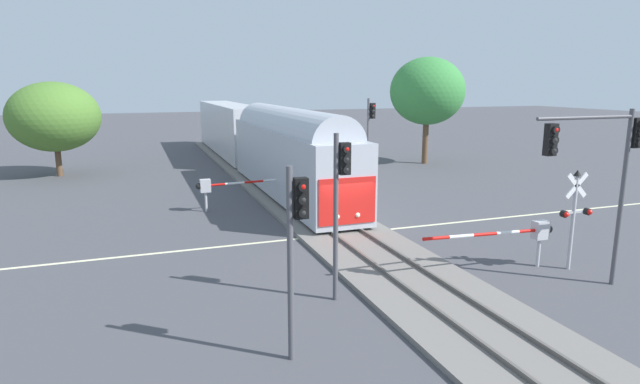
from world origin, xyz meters
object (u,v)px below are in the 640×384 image
traffic_signal_far_side (370,129)px  traffic_signal_near_left (296,233)px  commuter_train (255,137)px  traffic_signal_near_right (604,156)px  maple_right_background (427,91)px  traffic_signal_median (340,190)px  crossing_gate_far (218,186)px  crossing_signal_mast (575,209)px  crossing_gate_near (527,232)px  pine_left_background (54,117)px

traffic_signal_far_side → traffic_signal_near_left: bearing=-119.6°
commuter_train → traffic_signal_near_right: traffic_signal_near_right is taller
maple_right_background → traffic_signal_near_left: bearing=-126.1°
traffic_signal_median → traffic_signal_near_left: 3.95m
crossing_gate_far → traffic_signal_near_right: traffic_signal_near_right is taller
commuter_train → traffic_signal_near_left: bearing=-100.8°
crossing_signal_mast → traffic_signal_median: 9.31m
traffic_signal_median → maple_right_background: maple_right_background is taller
crossing_signal_mast → traffic_signal_near_right: traffic_signal_near_right is taller
commuter_train → traffic_signal_near_left: 28.54m
crossing_signal_mast → crossing_gate_far: crossing_signal_mast is taller
traffic_signal_far_side → traffic_signal_near_right: traffic_signal_near_right is taller
crossing_gate_near → traffic_signal_near_left: traffic_signal_near_left is taller
traffic_signal_near_right → traffic_signal_near_left: size_ratio=1.22×
crossing_gate_near → traffic_signal_near_right: 4.02m
pine_left_background → traffic_signal_median: bearing=-68.2°
traffic_signal_far_side → pine_left_background: bearing=148.4°
traffic_signal_near_left → pine_left_background: size_ratio=0.71×
traffic_signal_median → traffic_signal_far_side: bearing=62.1°
traffic_signal_median → maple_right_background: size_ratio=0.60×
crossing_gate_near → crossing_signal_mast: 1.87m
commuter_train → crossing_gate_far: 12.49m
crossing_signal_mast → crossing_gate_far: size_ratio=0.64×
traffic_signal_near_left → maple_right_background: bearing=53.9°
crossing_signal_mast → maple_right_background: 26.91m
crossing_signal_mast → maple_right_background: size_ratio=0.42×
traffic_signal_far_side → traffic_signal_near_right: (-0.18, -18.27, 0.61)m
pine_left_background → crossing_gate_far: bearing=-57.5°
crossing_gate_near → crossing_signal_mast: bearing=-24.4°
traffic_signal_near_right → traffic_signal_near_left: bearing=-174.3°
commuter_train → crossing_gate_near: (4.80, -24.57, -1.39)m
crossing_gate_near → traffic_signal_median: size_ratio=1.04×
pine_left_background → maple_right_background: 29.63m
traffic_signal_median → pine_left_background: pine_left_background is taller
traffic_signal_far_side → traffic_signal_near_left: 22.28m
crossing_signal_mast → pine_left_background: bearing=125.5°
crossing_gate_far → traffic_signal_near_left: traffic_signal_near_left is taller
traffic_signal_far_side → maple_right_background: (9.34, 8.58, 2.25)m
traffic_signal_near_right → traffic_signal_median: size_ratio=1.12×
crossing_gate_far → traffic_signal_far_side: 11.08m
commuter_train → traffic_signal_median: 25.10m
traffic_signal_near_left → pine_left_background: 32.92m
crossing_gate_near → pine_left_background: 34.20m
crossing_gate_near → crossing_gate_far: 16.20m
traffic_signal_near_right → traffic_signal_median: traffic_signal_near_right is taller
crossing_gate_near → traffic_signal_far_side: (0.87, 15.90, 2.57)m
commuter_train → crossing_gate_near: size_ratio=7.10×
crossing_signal_mast → traffic_signal_near_left: (-11.63, -2.78, 1.02)m
commuter_train → traffic_signal_near_right: (5.49, -26.95, 1.78)m
commuter_train → pine_left_background: pine_left_background is taller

